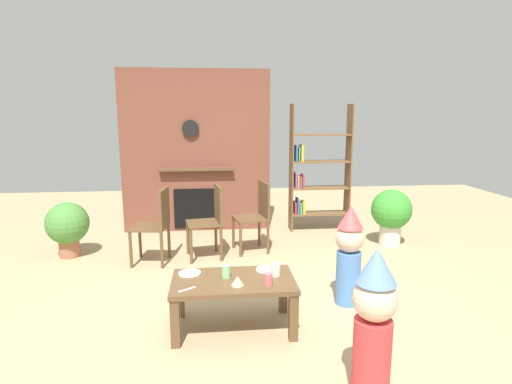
# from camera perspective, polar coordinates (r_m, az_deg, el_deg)

# --- Properties ---
(ground_plane) EXTENTS (12.00, 12.00, 0.00)m
(ground_plane) POSITION_cam_1_polar(r_m,az_deg,el_deg) (4.05, -1.58, -14.95)
(ground_plane) COLOR tan
(brick_fireplace_feature) EXTENTS (2.20, 0.28, 2.40)m
(brick_fireplace_feature) POSITION_cam_1_polar(r_m,az_deg,el_deg) (6.27, -8.26, 5.49)
(brick_fireplace_feature) COLOR brown
(brick_fireplace_feature) RESTS_ON ground_plane
(bookshelf) EXTENTS (0.90, 0.28, 1.90)m
(bookshelf) POSITION_cam_1_polar(r_m,az_deg,el_deg) (6.29, 8.15, 2.48)
(bookshelf) COLOR brown
(bookshelf) RESTS_ON ground_plane
(coffee_table) EXTENTS (1.00, 0.57, 0.43)m
(coffee_table) POSITION_cam_1_polar(r_m,az_deg,el_deg) (3.47, -3.15, -13.07)
(coffee_table) COLOR brown
(coffee_table) RESTS_ON ground_plane
(paper_cup_near_left) EXTENTS (0.07, 0.07, 0.10)m
(paper_cup_near_left) POSITION_cam_1_polar(r_m,az_deg,el_deg) (3.32, 1.72, -11.92)
(paper_cup_near_left) COLOR #E5666B
(paper_cup_near_left) RESTS_ON coffee_table
(paper_cup_near_right) EXTENTS (0.08, 0.08, 0.11)m
(paper_cup_near_right) POSITION_cam_1_polar(r_m,az_deg,el_deg) (3.49, 2.72, -10.67)
(paper_cup_near_right) COLOR silver
(paper_cup_near_right) RESTS_ON coffee_table
(paper_cup_center) EXTENTS (0.07, 0.07, 0.11)m
(paper_cup_center) POSITION_cam_1_polar(r_m,az_deg,el_deg) (3.46, -4.15, -10.88)
(paper_cup_center) COLOR #8CD18C
(paper_cup_center) RESTS_ON coffee_table
(paper_plate_front) EXTENTS (0.17, 0.17, 0.01)m
(paper_plate_front) POSITION_cam_1_polar(r_m,az_deg,el_deg) (3.62, 1.34, -10.67)
(paper_plate_front) COLOR white
(paper_plate_front) RESTS_ON coffee_table
(paper_plate_rear) EXTENTS (0.19, 0.19, 0.01)m
(paper_plate_rear) POSITION_cam_1_polar(r_m,az_deg,el_deg) (3.59, -9.16, -11.01)
(paper_plate_rear) COLOR white
(paper_plate_rear) RESTS_ON coffee_table
(birthday_cake_slice) EXTENTS (0.10, 0.10, 0.07)m
(birthday_cake_slice) POSITION_cam_1_polar(r_m,az_deg,el_deg) (3.32, -2.57, -12.14)
(birthday_cake_slice) COLOR #EAC68C
(birthday_cake_slice) RESTS_ON coffee_table
(table_fork) EXTENTS (0.13, 0.10, 0.01)m
(table_fork) POSITION_cam_1_polar(r_m,az_deg,el_deg) (3.29, -9.51, -13.14)
(table_fork) COLOR silver
(table_fork) RESTS_ON coffee_table
(child_with_cone_hat) EXTENTS (0.27, 0.27, 0.98)m
(child_with_cone_hat) POSITION_cam_1_polar(r_m,az_deg,el_deg) (2.72, 15.96, -16.77)
(child_with_cone_hat) COLOR #D13838
(child_with_cone_hat) RESTS_ON ground_plane
(child_in_pink) EXTENTS (0.26, 0.26, 0.94)m
(child_in_pink) POSITION_cam_1_polar(r_m,az_deg,el_deg) (3.94, 12.74, -8.18)
(child_in_pink) COLOR #4C7FC6
(child_in_pink) RESTS_ON ground_plane
(dining_chair_left) EXTENTS (0.45, 0.45, 0.90)m
(dining_chair_left) POSITION_cam_1_polar(r_m,az_deg,el_deg) (5.00, -13.52, -3.96)
(dining_chair_left) COLOR brown
(dining_chair_left) RESTS_ON ground_plane
(dining_chair_middle) EXTENTS (0.46, 0.46, 0.90)m
(dining_chair_middle) POSITION_cam_1_polar(r_m,az_deg,el_deg) (5.09, -6.25, -3.47)
(dining_chair_middle) COLOR brown
(dining_chair_middle) RESTS_ON ground_plane
(dining_chair_right) EXTENTS (0.47, 0.47, 0.90)m
(dining_chair_right) POSITION_cam_1_polar(r_m,az_deg,el_deg) (5.31, 0.16, -2.82)
(dining_chair_right) COLOR brown
(dining_chair_right) RESTS_ON ground_plane
(potted_plant_tall) EXTENTS (0.54, 0.54, 0.76)m
(potted_plant_tall) POSITION_cam_1_polar(r_m,az_deg,el_deg) (5.84, 18.19, -2.71)
(potted_plant_tall) COLOR beige
(potted_plant_tall) RESTS_ON ground_plane
(potted_plant_short) EXTENTS (0.52, 0.52, 0.69)m
(potted_plant_short) POSITION_cam_1_polar(r_m,az_deg,el_deg) (5.61, -24.61, -4.19)
(potted_plant_short) COLOR #9E5B42
(potted_plant_short) RESTS_ON ground_plane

